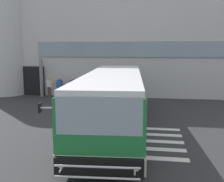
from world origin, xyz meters
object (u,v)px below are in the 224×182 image
at_px(bus_main_foreground, 114,101).
at_px(safety_bollard_yellow, 87,96).
at_px(passenger_near_column, 49,86).
at_px(passenger_by_doorway, 60,86).
at_px(entry_support_column, 41,78).
at_px(passenger_at_curb_edge, 73,86).

bearing_deg(bus_main_foreground, safety_bollard_yellow, 115.15).
relative_size(bus_main_foreground, passenger_near_column, 7.33).
bearing_deg(safety_bollard_yellow, passenger_by_doorway, 151.33).
xyz_separation_m(passenger_by_doorway, safety_bollard_yellow, (2.59, -1.42, -0.51)).
xyz_separation_m(entry_support_column, passenger_near_column, (0.80, -0.39, -0.60)).
xyz_separation_m(entry_support_column, passenger_at_curb_edge, (2.74, -0.42, -0.60)).
bearing_deg(passenger_near_column, safety_bollard_yellow, -22.29).
distance_m(passenger_near_column, passenger_at_curb_edge, 1.94).
relative_size(entry_support_column, passenger_by_doorway, 1.83).
distance_m(passenger_at_curb_edge, safety_bollard_yellow, 2.09).
xyz_separation_m(passenger_by_doorway, passenger_at_curb_edge, (1.09, -0.04, -0.03)).
relative_size(passenger_near_column, safety_bollard_yellow, 1.86).
relative_size(passenger_by_doorway, safety_bollard_yellow, 1.86).
relative_size(passenger_near_column, passenger_by_doorway, 1.00).
bearing_deg(passenger_by_doorway, entry_support_column, 166.92).
bearing_deg(safety_bollard_yellow, entry_support_column, 157.01).
xyz_separation_m(passenger_at_curb_edge, safety_bollard_yellow, (1.50, -1.38, -0.48)).
xyz_separation_m(bus_main_foreground, passenger_at_curb_edge, (-4.37, 7.48, -0.41)).
distance_m(passenger_near_column, safety_bollard_yellow, 3.75).
height_order(bus_main_foreground, safety_bollard_yellow, bus_main_foreground).
height_order(passenger_near_column, safety_bollard_yellow, passenger_near_column).
relative_size(bus_main_foreground, passenger_at_curb_edge, 7.33).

